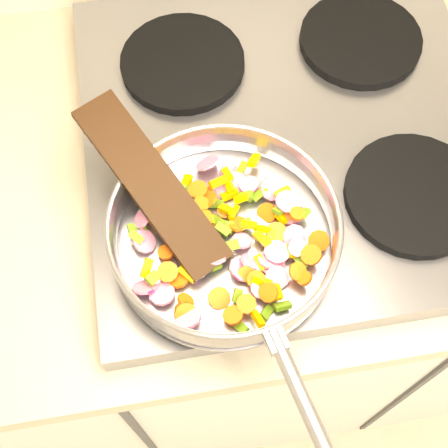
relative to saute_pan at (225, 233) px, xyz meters
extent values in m
cube|color=#939399|center=(0.13, 0.17, -0.07)|extent=(0.60, 0.60, 0.04)
cylinder|color=black|center=(-0.01, 0.03, -0.04)|extent=(0.19, 0.19, 0.02)
cylinder|color=black|center=(0.27, 0.03, -0.04)|extent=(0.19, 0.19, 0.02)
cylinder|color=black|center=(-0.01, 0.31, -0.04)|extent=(0.19, 0.19, 0.02)
cylinder|color=black|center=(0.27, 0.31, -0.04)|extent=(0.19, 0.19, 0.02)
cylinder|color=#9E9EA5|center=(0.00, 0.00, -0.03)|extent=(0.29, 0.29, 0.01)
torus|color=#9E9EA5|center=(0.00, 0.00, 0.00)|extent=(0.33, 0.33, 0.05)
torus|color=#9E9EA5|center=(0.00, 0.00, 0.03)|extent=(0.29, 0.29, 0.01)
cylinder|color=#9E9EA5|center=(0.05, -0.23, 0.02)|extent=(0.06, 0.19, 0.02)
cube|color=#9E9EA5|center=(0.03, -0.15, 0.02)|extent=(0.03, 0.03, 0.02)
cylinder|color=#F55E0D|center=(-0.06, -0.07, -0.02)|extent=(0.03, 0.03, 0.02)
cube|color=#DFA300|center=(-0.06, 0.08, -0.01)|extent=(0.02, 0.02, 0.01)
cylinder|color=#CC1359|center=(0.09, -0.03, 0.00)|extent=(0.03, 0.03, 0.01)
cylinder|color=#F55E0D|center=(0.02, 0.02, -0.02)|extent=(0.03, 0.03, 0.01)
cube|color=#5D8F16|center=(-0.11, 0.02, -0.01)|extent=(0.02, 0.02, 0.02)
cylinder|color=#F55E0D|center=(-0.08, -0.04, -0.01)|extent=(0.04, 0.04, 0.01)
cube|color=#5D8F16|center=(-0.11, 0.03, -0.01)|extent=(0.03, 0.02, 0.01)
cylinder|color=#F55E0D|center=(0.01, 0.04, -0.02)|extent=(0.03, 0.03, 0.02)
cube|color=#DFA300|center=(-0.05, 0.08, -0.02)|extent=(0.02, 0.02, 0.01)
cube|color=#5D8F16|center=(0.04, 0.06, -0.01)|extent=(0.02, 0.02, 0.01)
cube|color=#5D8F16|center=(0.03, 0.01, -0.01)|extent=(0.02, 0.02, 0.02)
cube|color=#DFA300|center=(0.02, -0.11, 0.00)|extent=(0.01, 0.03, 0.02)
cylinder|color=#F55E0D|center=(-0.01, -0.10, -0.01)|extent=(0.03, 0.03, 0.01)
cylinder|color=#F55E0D|center=(0.04, -0.08, 0.00)|extent=(0.03, 0.03, 0.02)
cylinder|color=#F55E0D|center=(0.03, -0.06, -0.01)|extent=(0.03, 0.03, 0.02)
cube|color=#DFA300|center=(0.09, 0.05, -0.01)|extent=(0.02, 0.02, 0.01)
cube|color=#DFA300|center=(0.04, -0.04, -0.02)|extent=(0.02, 0.02, 0.01)
cube|color=#DFA300|center=(0.01, 0.04, -0.01)|extent=(0.02, 0.02, 0.02)
cylinder|color=#F55E0D|center=(-0.02, 0.07, -0.01)|extent=(0.03, 0.03, 0.01)
cylinder|color=#CC1359|center=(0.09, 0.03, 0.00)|extent=(0.04, 0.04, 0.01)
cube|color=#DFA300|center=(0.06, 0.10, 0.00)|extent=(0.02, 0.03, 0.02)
cylinder|color=#CC1359|center=(-0.06, -0.10, -0.01)|extent=(0.05, 0.04, 0.03)
cylinder|color=#CC1359|center=(0.03, -0.08, -0.01)|extent=(0.03, 0.03, 0.01)
cylinder|color=#CC1359|center=(-0.07, 0.04, -0.02)|extent=(0.04, 0.05, 0.03)
cylinder|color=#F55E0D|center=(0.06, 0.03, -0.02)|extent=(0.03, 0.03, 0.03)
cylinder|color=#F55E0D|center=(-0.02, -0.07, -0.02)|extent=(0.04, 0.04, 0.02)
cylinder|color=#CC1359|center=(-0.08, 0.06, -0.02)|extent=(0.04, 0.03, 0.02)
cylinder|color=#CC1359|center=(-0.10, 0.04, 0.00)|extent=(0.03, 0.04, 0.03)
cylinder|color=#F55E0D|center=(0.09, 0.03, -0.02)|extent=(0.04, 0.03, 0.02)
cylinder|color=#F55E0D|center=(0.01, -0.09, -0.01)|extent=(0.03, 0.03, 0.01)
cylinder|color=#F55E0D|center=(-0.07, -0.04, -0.02)|extent=(0.03, 0.03, 0.01)
cylinder|color=#F55E0D|center=(0.09, -0.07, 0.00)|extent=(0.02, 0.03, 0.02)
cube|color=#DFA300|center=(0.03, 0.01, -0.01)|extent=(0.02, 0.01, 0.01)
cube|color=#DFA300|center=(-0.08, 0.04, -0.02)|extent=(0.02, 0.02, 0.02)
cylinder|color=#CC1359|center=(0.00, 0.11, -0.01)|extent=(0.05, 0.04, 0.03)
cylinder|color=#F55E0D|center=(-0.06, -0.09, -0.01)|extent=(0.04, 0.04, 0.02)
cube|color=#DFA300|center=(0.03, 0.05, -0.01)|extent=(0.02, 0.01, 0.02)
cylinder|color=#F55E0D|center=(-0.02, 0.03, -0.01)|extent=(0.03, 0.03, 0.01)
cylinder|color=#F55E0D|center=(-0.08, -0.01, -0.02)|extent=(0.03, 0.03, 0.01)
cylinder|color=#CC1359|center=(0.07, 0.06, -0.01)|extent=(0.04, 0.03, 0.03)
cube|color=#DFA300|center=(0.10, -0.03, -0.02)|extent=(0.03, 0.02, 0.01)
cylinder|color=#F55E0D|center=(0.10, -0.05, 0.00)|extent=(0.04, 0.04, 0.02)
cylinder|color=#CC1359|center=(-0.02, -0.03, -0.01)|extent=(0.04, 0.03, 0.03)
cube|color=#5D8F16|center=(-0.08, 0.04, -0.01)|extent=(0.02, 0.02, 0.01)
cylinder|color=#F55E0D|center=(-0.07, 0.08, -0.01)|extent=(0.03, 0.03, 0.01)
cylinder|color=#F55E0D|center=(0.06, -0.01, -0.01)|extent=(0.04, 0.04, 0.02)
cube|color=#DFA300|center=(0.02, 0.09, -0.01)|extent=(0.02, 0.02, 0.01)
cube|color=#5D8F16|center=(0.03, -0.10, -0.02)|extent=(0.02, 0.02, 0.02)
cylinder|color=#F55E0D|center=(0.10, 0.01, 0.00)|extent=(0.02, 0.02, 0.01)
cube|color=#DFA300|center=(0.02, 0.07, -0.01)|extent=(0.01, 0.02, 0.01)
cube|color=#5D8F16|center=(-0.07, 0.07, -0.01)|extent=(0.02, 0.02, 0.01)
cube|color=#DFA300|center=(-0.04, 0.09, -0.02)|extent=(0.02, 0.02, 0.02)
cube|color=#DFA300|center=(-0.10, -0.03, -0.01)|extent=(0.02, 0.03, 0.02)
cube|color=#5D8F16|center=(-0.10, -0.04, 0.00)|extent=(0.02, 0.02, 0.01)
cylinder|color=#CC1359|center=(-0.05, 0.01, -0.01)|extent=(0.04, 0.04, 0.02)
cylinder|color=#CC1359|center=(0.09, -0.01, -0.01)|extent=(0.03, 0.03, 0.03)
cylinder|color=#CC1359|center=(-0.04, 0.00, -0.01)|extent=(0.05, 0.04, 0.03)
cylinder|color=#CC1359|center=(0.02, 0.10, -0.02)|extent=(0.04, 0.04, 0.02)
cube|color=#DFA300|center=(0.10, 0.05, -0.02)|extent=(0.02, 0.01, 0.01)
cube|color=#5D8F16|center=(0.01, -0.02, 0.00)|extent=(0.02, 0.01, 0.01)
cube|color=#DFA300|center=(-0.04, 0.07, -0.02)|extent=(0.01, 0.02, 0.02)
cube|color=#DFA300|center=(-0.02, 0.03, -0.01)|extent=(0.03, 0.01, 0.02)
cube|color=#5D8F16|center=(-0.07, 0.07, -0.01)|extent=(0.02, 0.02, 0.02)
cylinder|color=#CC1359|center=(-0.10, 0.01, -0.02)|extent=(0.04, 0.04, 0.02)
cylinder|color=#CC1359|center=(0.01, 0.07, -0.02)|extent=(0.04, 0.04, 0.02)
cylinder|color=#F55E0D|center=(0.07, -0.01, -0.01)|extent=(0.03, 0.03, 0.02)
cube|color=#DFA300|center=(-0.01, 0.06, -0.02)|extent=(0.02, 0.02, 0.01)
cylinder|color=#F55E0D|center=(-0.06, 0.03, 0.00)|extent=(0.02, 0.02, 0.02)
cylinder|color=#CC1359|center=(-0.11, -0.05, -0.01)|extent=(0.04, 0.04, 0.03)
cube|color=#DFA300|center=(-0.05, -0.04, -0.01)|extent=(0.02, 0.02, 0.01)
cylinder|color=#CC1359|center=(0.05, -0.04, -0.02)|extent=(0.04, 0.04, 0.01)
cube|color=#DFA300|center=(0.02, 0.04, -0.02)|extent=(0.02, 0.02, 0.01)
cylinder|color=#F55E0D|center=(-0.02, 0.05, 0.00)|extent=(0.03, 0.03, 0.01)
cylinder|color=#CC1359|center=(0.02, -0.01, -0.02)|extent=(0.03, 0.03, 0.02)
cube|color=#5D8F16|center=(-0.05, 0.07, -0.01)|extent=(0.02, 0.03, 0.01)
cylinder|color=#F55E0D|center=(-0.04, 0.05, -0.01)|extent=(0.03, 0.03, 0.02)
cube|color=#5D8F16|center=(0.05, -0.10, -0.02)|extent=(0.02, 0.01, 0.01)
cube|color=#DFA300|center=(0.08, 0.02, -0.02)|extent=(0.02, 0.02, 0.02)
cube|color=#5D8F16|center=(0.08, 0.03, -0.01)|extent=(0.02, 0.02, 0.01)
cylinder|color=#F55E0D|center=(0.08, -0.06, 0.00)|extent=(0.03, 0.03, 0.02)
cube|color=#DFA300|center=(0.04, 0.10, -0.01)|extent=(0.02, 0.02, 0.02)
cube|color=#5D8F16|center=(0.06, 0.06, -0.01)|extent=(0.03, 0.02, 0.02)
cylinder|color=#CC1359|center=(-0.07, 0.04, -0.02)|extent=(0.02, 0.03, 0.03)
cube|color=#DFA300|center=(0.03, -0.07, -0.01)|extent=(0.03, 0.02, 0.02)
cylinder|color=#CC1359|center=(-0.06, 0.06, -0.01)|extent=(0.05, 0.05, 0.02)
cube|color=#5D8F16|center=(0.04, 0.06, -0.02)|extent=(0.01, 0.02, 0.01)
cylinder|color=#CC1359|center=(0.05, -0.06, -0.02)|extent=(0.04, 0.04, 0.02)
cylinder|color=#CC1359|center=(0.06, -0.03, -0.02)|extent=(0.05, 0.05, 0.02)
cube|color=#5D8F16|center=(0.00, 0.05, -0.02)|extent=(0.02, 0.02, 0.01)
cube|color=#5D8F16|center=(0.09, -0.04, -0.02)|extent=(0.02, 0.03, 0.01)
cylinder|color=#F55E0D|center=(-0.06, -0.09, -0.02)|extent=(0.04, 0.03, 0.03)
cylinder|color=#CC1359|center=(-0.09, -0.06, -0.02)|extent=(0.04, 0.04, 0.01)
cylinder|color=#F55E0D|center=(-0.01, 0.02, -0.02)|extent=(0.03, 0.03, 0.02)
cylinder|color=#CC1359|center=(0.09, 0.02, -0.02)|extent=(0.04, 0.05, 0.02)
cylinder|color=#CC1359|center=(-0.04, -0.03, -0.01)|extent=(0.03, 0.04, 0.03)
cube|color=#5D8F16|center=(0.00, -0.08, -0.01)|extent=(0.02, 0.02, 0.02)
cylinder|color=#F55E0D|center=(-0.02, -0.02, -0.01)|extent=(0.03, 0.02, 0.02)
cylinder|color=#CC1359|center=(0.05, -0.04, -0.01)|extent=(0.04, 0.04, 0.02)
cube|color=#DFA300|center=(0.05, 0.00, -0.01)|extent=(0.02, 0.02, 0.02)
cylinder|color=#CC1359|center=(0.01, -0.04, -0.02)|extent=(0.04, 0.05, 0.03)
cube|color=#5D8F16|center=(0.01, 0.02, -0.02)|extent=(0.02, 0.02, 0.01)
cube|color=#5D8F16|center=(0.00, 0.01, -0.01)|extent=(0.02, 0.02, 0.01)
cube|color=#DFA300|center=(0.08, -0.03, -0.01)|extent=(0.01, 0.02, 0.02)
cube|color=#5D8F16|center=(0.00, -0.12, -0.02)|extent=(0.02, 0.02, 0.01)
cube|color=#5D8F16|center=(-0.03, -0.01, -0.01)|extent=(0.03, 0.02, 0.01)
cube|color=#DFA300|center=(0.05, -0.01, -0.01)|extent=(0.02, 0.03, 0.01)
cube|color=#5D8F16|center=(0.09, 0.04, -0.02)|extent=(0.02, 0.02, 0.01)
cube|color=#DFA300|center=(-0.04, 0.01, -0.02)|extent=(0.02, 0.02, 0.02)
cube|color=#DFA300|center=(0.05, -0.08, -0.01)|extent=(0.01, 0.02, 0.01)
cylinder|color=#CC1359|center=(0.03, 0.08, -0.02)|extent=(0.05, 0.04, 0.03)
cylinder|color=#F55E0D|center=(-0.01, 0.05, -0.01)|extent=(0.03, 0.03, 0.02)
cube|color=#5D8F16|center=(0.03, -0.06, -0.02)|extent=(0.02, 0.02, 0.02)
cylinder|color=#CC1359|center=(0.04, -0.04, -0.02)|extent=(0.04, 0.04, 0.01)
cube|color=#5D8F16|center=(-0.04, 0.07, -0.02)|extent=(0.02, 0.03, 0.01)
cube|color=#DFA300|center=(0.09, -0.01, -0.02)|extent=(0.02, 0.02, 0.01)
cylinder|color=#F55E0D|center=(-0.01, 0.07, -0.02)|extent=(0.03, 0.02, 0.02)
cylinder|color=#F55E0D|center=(0.12, -0.02, -0.01)|extent=(0.04, 0.04, 0.02)
cube|color=#5D8F16|center=(-0.01, 0.02, -0.01)|extent=(0.02, 0.02, 0.02)
cube|color=#DFA300|center=(0.00, 0.08, -0.01)|extent=(0.03, 0.02, 0.02)
cube|color=#DFA300|center=(-0.07, 0.09, -0.02)|extent=(0.03, 0.02, 0.02)
cube|color=#5D8F16|center=(0.11, 0.01, -0.01)|extent=(0.02, 0.02, 0.01)
cube|color=#5D8F16|center=(-0.02, -0.03, -0.01)|extent=(0.02, 0.02, 0.02)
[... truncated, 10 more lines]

